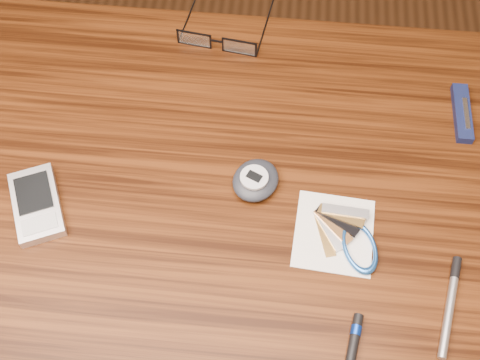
{
  "coord_description": "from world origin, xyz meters",
  "views": [
    {
      "loc": [
        0.07,
        -0.39,
        1.46
      ],
      "look_at": [
        0.03,
        0.03,
        0.76
      ],
      "focal_mm": 45.0,
      "sensor_mm": 36.0,
      "label": 1
    }
  ],
  "objects": [
    {
      "name": "silver_pen",
      "position": [
        0.3,
        -0.11,
        0.76
      ],
      "size": [
        0.04,
        0.13,
        0.01
      ],
      "color": "#ACABB0",
      "rests_on": "desk"
    },
    {
      "name": "eyeglasses",
      "position": [
        -0.03,
        0.28,
        0.76
      ],
      "size": [
        0.15,
        0.15,
        0.03
      ],
      "color": "black",
      "rests_on": "desk"
    },
    {
      "name": "black_blue_pen",
      "position": [
        0.18,
        -0.19,
        0.76
      ],
      "size": [
        0.03,
        0.09,
        0.01
      ],
      "color": "black",
      "rests_on": "desk"
    },
    {
      "name": "pda_phone",
      "position": [
        -0.24,
        -0.04,
        0.76
      ],
      "size": [
        0.1,
        0.12,
        0.02
      ],
      "color": "silver",
      "rests_on": "desk"
    },
    {
      "name": "pedometer",
      "position": [
        0.05,
        0.03,
        0.76
      ],
      "size": [
        0.08,
        0.09,
        0.03
      ],
      "color": "black",
      "rests_on": "desk"
    },
    {
      "name": "pocket_knife",
      "position": [
        0.34,
        0.18,
        0.76
      ],
      "size": [
        0.02,
        0.1,
        0.01
      ],
      "color": "#0F143B",
      "rests_on": "desk"
    },
    {
      "name": "ground",
      "position": [
        0.0,
        0.0,
        0.0
      ],
      "size": [
        3.8,
        3.8,
        0.0
      ],
      "primitive_type": "plane",
      "color": "#472814",
      "rests_on": "ground"
    },
    {
      "name": "desk",
      "position": [
        0.0,
        0.0,
        0.65
      ],
      "size": [
        1.0,
        0.7,
        0.75
      ],
      "color": "#391A09",
      "rests_on": "ground"
    },
    {
      "name": "notepad_keys",
      "position": [
        0.18,
        -0.04,
        0.75
      ],
      "size": [
        0.13,
        0.12,
        0.01
      ],
      "color": "silver",
      "rests_on": "desk"
    }
  ]
}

